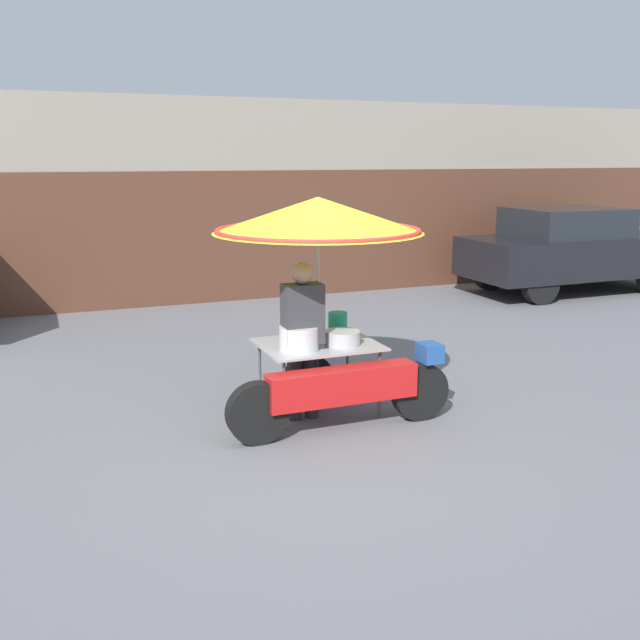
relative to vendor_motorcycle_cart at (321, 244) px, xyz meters
name	(u,v)px	position (x,y,z in m)	size (l,w,h in m)	color
ground_plane	(326,445)	(-0.28, -0.81, -1.70)	(36.00, 36.00, 0.00)	slate
shopfront_building	(167,200)	(-0.28, 6.87, 0.04)	(28.00, 2.06, 3.50)	gray
vendor_motorcycle_cart	(321,244)	(0.00, 0.00, 0.00)	(2.21, 2.04, 2.14)	black
vendor_person	(303,333)	(-0.23, -0.10, -0.84)	(0.38, 0.22, 1.55)	#2D2D33
parked_car	(571,249)	(6.77, 4.31, -0.88)	(4.15, 1.75, 1.59)	black
potted_plant	(607,251)	(8.63, 5.36, -1.13)	(0.85, 0.85, 1.03)	brown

